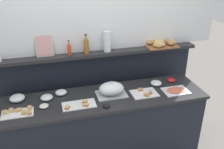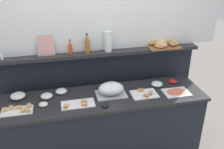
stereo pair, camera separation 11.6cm
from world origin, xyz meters
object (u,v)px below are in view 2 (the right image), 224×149
object	(u,v)px
glass_bowl_medium	(61,91)
pepper_shaker	(2,56)
glass_bowl_large	(47,96)
water_carafe	(108,41)
framed_picture	(46,45)
sandwich_platter_side	(78,104)
glass_bowl_small	(18,96)
cold_cuts_platter	(176,92)
vinegar_bottle_amber	(87,45)
sandwich_platter_front	(18,110)
sandwich_platter_rear	(145,94)
serving_cloche	(111,89)
condiment_bowl_red	(43,104)
hot_sauce_bottle	(70,48)
glass_bowl_extra	(157,84)
condiment_bowl_dark	(173,81)
condiment_bowl_teal	(105,105)
bread_basket	(163,44)

from	to	relation	value
glass_bowl_medium	pepper_shaker	distance (m)	0.76
glass_bowl_large	water_carafe	size ratio (longest dim) A/B	0.54
glass_bowl_large	framed_picture	world-z (taller)	framed_picture
sandwich_platter_side	glass_bowl_small	size ratio (longest dim) A/B	2.19
cold_cuts_platter	vinegar_bottle_amber	xyz separation A→B (m)	(-0.95, 0.50, 0.48)
sandwich_platter_front	sandwich_platter_rear	xyz separation A→B (m)	(1.37, 0.03, -0.00)
glass_bowl_medium	pepper_shaker	xyz separation A→B (m)	(-0.61, 0.22, 0.40)
serving_cloche	glass_bowl_large	bearing A→B (deg)	173.01
glass_bowl_small	vinegar_bottle_amber	size ratio (longest dim) A/B	0.69
glass_bowl_medium	sandwich_platter_rear	bearing A→B (deg)	-14.58
condiment_bowl_red	hot_sauce_bottle	xyz separation A→B (m)	(0.35, 0.45, 0.44)
glass_bowl_extra	sandwich_platter_front	bearing A→B (deg)	-172.98
serving_cloche	condiment_bowl_red	bearing A→B (deg)	-174.99
hot_sauce_bottle	glass_bowl_extra	bearing A→B (deg)	-17.04
cold_cuts_platter	condiment_bowl_dark	world-z (taller)	condiment_bowl_dark
sandwich_platter_side	serving_cloche	distance (m)	0.41
pepper_shaker	sandwich_platter_rear	bearing A→B (deg)	-16.89
glass_bowl_extra	vinegar_bottle_amber	size ratio (longest dim) A/B	0.58
glass_bowl_large	glass_bowl_small	world-z (taller)	glass_bowl_small
condiment_bowl_red	hot_sauce_bottle	size ratio (longest dim) A/B	0.54
glass_bowl_medium	water_carafe	xyz separation A→B (m)	(0.60, 0.22, 0.48)
sandwich_platter_rear	sandwich_platter_front	bearing A→B (deg)	-178.70
sandwich_platter_front	water_carafe	xyz separation A→B (m)	(1.05, 0.50, 0.50)
sandwich_platter_front	condiment_bowl_red	size ratio (longest dim) A/B	3.27
cold_cuts_platter	glass_bowl_medium	world-z (taller)	glass_bowl_medium
condiment_bowl_red	condiment_bowl_teal	distance (m)	0.65
serving_cloche	sandwich_platter_side	bearing A→B (deg)	-161.65
cold_cuts_platter	sandwich_platter_side	bearing A→B (deg)	-179.70
sandwich_platter_side	water_carafe	bearing A→B (deg)	49.38
serving_cloche	condiment_bowl_dark	size ratio (longest dim) A/B	3.23
water_carafe	sandwich_platter_side	bearing A→B (deg)	-130.62
glass_bowl_extra	bread_basket	xyz separation A→B (m)	(0.17, 0.30, 0.40)
condiment_bowl_red	glass_bowl_large	bearing A→B (deg)	77.96
sandwich_platter_front	glass_bowl_large	size ratio (longest dim) A/B	2.35
glass_bowl_medium	condiment_bowl_dark	bearing A→B (deg)	-1.52
condiment_bowl_dark	framed_picture	xyz separation A→B (m)	(-1.49, 0.30, 0.49)
glass_bowl_small	vinegar_bottle_amber	xyz separation A→B (m)	(0.82, 0.23, 0.46)
glass_bowl_medium	condiment_bowl_red	bearing A→B (deg)	-131.06
condiment_bowl_teal	glass_bowl_large	bearing A→B (deg)	152.47
vinegar_bottle_amber	water_carafe	bearing A→B (deg)	1.86
sandwich_platter_rear	hot_sauce_bottle	xyz separation A→B (m)	(-0.77, 0.47, 0.45)
cold_cuts_platter	framed_picture	world-z (taller)	framed_picture
sandwich_platter_side	pepper_shaker	bearing A→B (deg)	146.37
bread_basket	water_carafe	size ratio (longest dim) A/B	1.62
serving_cloche	water_carafe	xyz separation A→B (m)	(0.05, 0.38, 0.43)
sandwich_platter_rear	condiment_bowl_teal	world-z (taller)	sandwich_platter_rear
glass_bowl_small	sandwich_platter_rear	bearing A→B (deg)	-9.36
pepper_shaker	framed_picture	bearing A→B (deg)	4.54
sandwich_platter_rear	glass_bowl_extra	bearing A→B (deg)	37.29
hot_sauce_bottle	bread_basket	xyz separation A→B (m)	(1.16, 0.00, -0.04)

